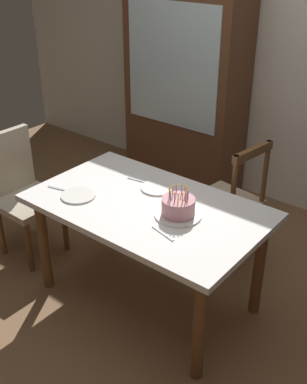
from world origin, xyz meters
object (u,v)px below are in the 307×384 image
dining_table (147,218)px  plate_near_celebrant (78,195)px  china_cabinet (186,89)px  plate_far_side (158,188)px  chair_upholstered (20,188)px  chair_spindle_back (228,203)px  birthday_cake (178,208)px

dining_table → plate_near_celebrant: size_ratio=6.62×
plate_near_celebrant → dining_table: bearing=26.2°
china_cabinet → dining_table: bearing=-62.3°
plate_near_celebrant → plate_far_side: size_ratio=1.00×
dining_table → plate_far_side: size_ratio=6.62×
chair_upholstered → chair_spindle_back: bearing=34.9°
dining_table → china_cabinet: china_cabinet is taller
plate_far_side → chair_upholstered: 1.11m
chair_upholstered → china_cabinet: china_cabinet is taller
plate_far_side → chair_spindle_back: size_ratio=0.23×
plate_near_celebrant → chair_upholstered: (-0.72, 0.07, -0.21)m
birthday_cake → china_cabinet: 1.88m
dining_table → chair_spindle_back: chair_spindle_back is taller
plate_far_side → birthday_cake: bearing=-32.2°
chair_upholstered → plate_near_celebrant: bearing=-5.5°
birthday_cake → china_cabinet: bearing=124.0°
plate_near_celebrant → chair_spindle_back: size_ratio=0.23×
birthday_cake → chair_spindle_back: size_ratio=0.29×
birthday_cake → plate_far_side: 0.36m
plate_near_celebrant → chair_upholstered: bearing=174.5°
plate_near_celebrant → plate_far_side: 0.51m
plate_near_celebrant → china_cabinet: 1.82m
chair_upholstered → plate_far_side: bearing=17.3°
birthday_cake → plate_near_celebrant: (-0.63, -0.20, -0.05)m
chair_upholstered → china_cabinet: 1.76m
birthday_cake → plate_far_side: size_ratio=1.27×
dining_table → plate_far_side: bearing=110.3°
chair_upholstered → china_cabinet: (0.30, 1.69, 0.42)m
plate_far_side → chair_spindle_back: 0.66m
plate_near_celebrant → chair_spindle_back: chair_spindle_back is taller
plate_far_side → chair_upholstered: bearing=-162.7°
birthday_cake → chair_upholstered: bearing=-174.3°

